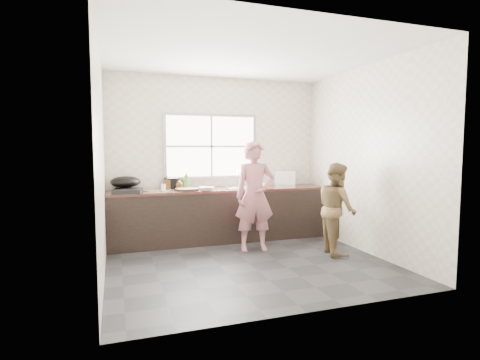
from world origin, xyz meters
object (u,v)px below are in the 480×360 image
object	(u,v)px
black_pot	(172,183)
pot_lid_right	(166,190)
person_side	(337,208)
pot_lid_left	(151,190)
bowl_crabs	(261,187)
bottle_green	(186,179)
bottle_brown_tall	(167,183)
dish_rack	(285,178)
glass_jar	(163,187)
bowl_held	(258,186)
cutting_board	(187,189)
plate_food	(183,189)
wok	(125,182)
bowl_mince	(207,189)
woman	(255,200)
bottle_brown_short	(179,184)
burner	(128,191)

from	to	relation	value
black_pot	pot_lid_right	xyz separation A→B (m)	(-0.13, -0.20, -0.08)
person_side	pot_lid_left	bearing A→B (deg)	73.92
bowl_crabs	bottle_green	distance (m)	1.24
bottle_brown_tall	dish_rack	world-z (taller)	dish_rack
glass_jar	bowl_crabs	bearing A→B (deg)	-8.80
bowl_held	pot_lid_right	xyz separation A→B (m)	(-1.53, 0.08, -0.02)
cutting_board	bottle_brown_tall	xyz separation A→B (m)	(-0.28, 0.26, 0.09)
plate_food	bottle_brown_tall	distance (m)	0.28
bowl_held	wok	xyz separation A→B (m)	(-2.12, 0.15, 0.12)
bowl_held	dish_rack	xyz separation A→B (m)	(0.58, 0.19, 0.11)
bottle_green	dish_rack	xyz separation A→B (m)	(1.74, -0.09, -0.02)
black_pot	cutting_board	bearing A→B (deg)	-60.76
bowl_mince	bottle_green	distance (m)	0.52
pot_lid_right	black_pot	bearing A→B (deg)	57.61
bottle_brown_tall	glass_jar	world-z (taller)	bottle_brown_tall
black_pot	person_side	bearing A→B (deg)	-34.91
woman	pot_lid_right	size ratio (longest dim) A/B	5.75
bowl_held	bottle_brown_tall	world-z (taller)	bottle_brown_tall
bottle_brown_tall	plate_food	bearing A→B (deg)	-27.77
cutting_board	glass_jar	xyz separation A→B (m)	(-0.35, 0.13, 0.03)
woman	cutting_board	distance (m)	1.10
pot_lid_left	bowl_held	bearing A→B (deg)	-3.05
cutting_board	bottle_green	size ratio (longest dim) A/B	1.22
bowl_crabs	bottle_brown_short	size ratio (longest dim) A/B	1.17
pot_lid_right	burner	bearing A→B (deg)	-165.45
bottle_green	bottle_brown_short	distance (m)	0.17
woman	bottle_green	xyz separation A→B (m)	(-0.85, 0.95, 0.25)
pot_lid_left	bottle_green	bearing A→B (deg)	18.14
person_side	pot_lid_left	size ratio (longest dim) A/B	4.88
bowl_held	dish_rack	bearing A→B (deg)	18.30
woman	wok	world-z (taller)	woman
bowl_held	burner	bearing A→B (deg)	-178.25
bowl_held	burner	xyz separation A→B (m)	(-2.09, -0.06, 0.00)
person_side	bottle_green	distance (m)	2.45
woman	dish_rack	distance (m)	1.26
bottle_brown_short	pot_lid_right	bearing A→B (deg)	-150.38
person_side	glass_jar	xyz separation A→B (m)	(-2.30, 1.29, 0.25)
bottle_green	cutting_board	bearing A→B (deg)	-98.64
bottle_brown_short	pot_lid_right	size ratio (longest dim) A/B	0.65
plate_food	pot_lid_right	distance (m)	0.27
burner	pot_lid_left	size ratio (longest dim) A/B	1.48
bottle_brown_short	dish_rack	xyz separation A→B (m)	(1.88, -0.02, 0.05)
dish_rack	plate_food	bearing A→B (deg)	-152.88
cutting_board	pot_lid_right	world-z (taller)	cutting_board
pot_lid_left	bottle_brown_short	bearing A→B (deg)	15.02
person_side	bottle_green	bearing A→B (deg)	63.43
black_pot	pot_lid_left	xyz separation A→B (m)	(-0.35, -0.19, -0.08)
person_side	bowl_mince	bearing A→B (deg)	69.16
bowl_mince	plate_food	distance (m)	0.42
bowl_mince	bowl_crabs	bearing A→B (deg)	0.00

